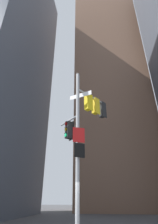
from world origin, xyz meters
The scene contains 2 objects.
building_mid_block centered at (3.64, 25.46, 27.24)m, with size 14.10×14.10×54.49m, color brown.
signal_pole_assembly centered at (0.34, 0.68, 5.83)m, with size 2.97×2.49×8.94m.
Camera 1 is at (1.29, -8.80, 1.79)m, focal length 27.98 mm.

